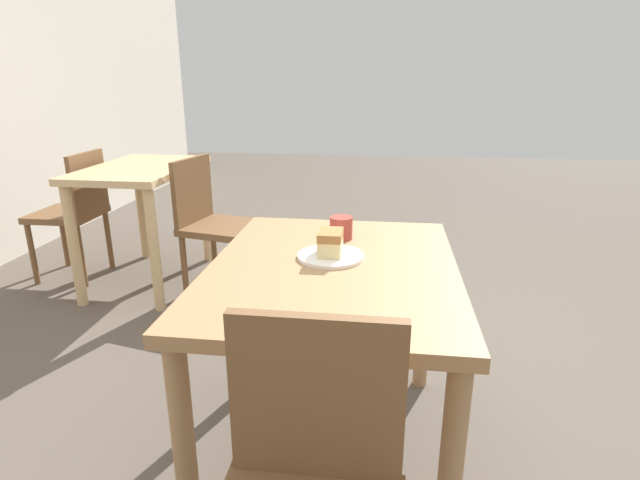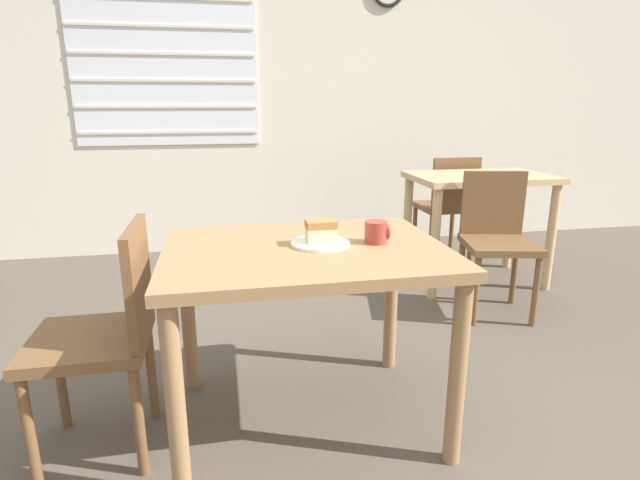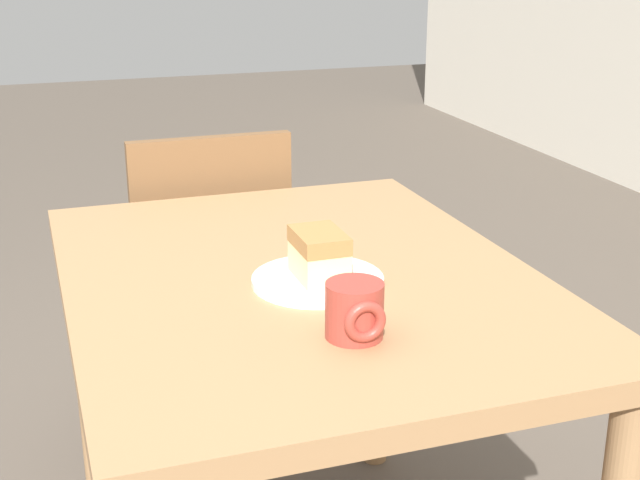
{
  "view_description": "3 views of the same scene",
  "coord_description": "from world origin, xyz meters",
  "px_view_note": "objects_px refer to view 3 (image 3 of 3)",
  "views": [
    {
      "loc": [
        -1.58,
        0.3,
        1.29
      ],
      "look_at": [
        -0.05,
        0.5,
        0.78
      ],
      "focal_mm": 28.0,
      "sensor_mm": 36.0,
      "label": 1
    },
    {
      "loc": [
        -0.4,
        -1.27,
        1.23
      ],
      "look_at": [
        -0.06,
        0.47,
        0.74
      ],
      "focal_mm": 28.0,
      "sensor_mm": 36.0,
      "label": 2
    },
    {
      "loc": [
        1.24,
        0.03,
        1.27
      ],
      "look_at": [
        -0.06,
        0.47,
        0.8
      ],
      "focal_mm": 50.0,
      "sensor_mm": 36.0,
      "label": 3
    }
  ],
  "objects_px": {
    "cake_slice": "(319,255)",
    "plate": "(318,280)",
    "coffee_mug": "(355,311)",
    "dining_table_near": "(300,329)",
    "chair_near_window": "(205,272)"
  },
  "relations": [
    {
      "from": "dining_table_near",
      "to": "cake_slice",
      "type": "xyz_separation_m",
      "value": [
        0.06,
        0.02,
        0.16
      ]
    },
    {
      "from": "chair_near_window",
      "to": "cake_slice",
      "type": "bearing_deg",
      "value": 93.14
    },
    {
      "from": "chair_near_window",
      "to": "coffee_mug",
      "type": "height_order",
      "value": "chair_near_window"
    },
    {
      "from": "plate",
      "to": "dining_table_near",
      "type": "bearing_deg",
      "value": -166.45
    },
    {
      "from": "cake_slice",
      "to": "plate",
      "type": "bearing_deg",
      "value": -156.2
    },
    {
      "from": "plate",
      "to": "coffee_mug",
      "type": "xyz_separation_m",
      "value": [
        0.21,
        -0.01,
        0.04
      ]
    },
    {
      "from": "plate",
      "to": "coffee_mug",
      "type": "distance_m",
      "value": 0.22
    },
    {
      "from": "chair_near_window",
      "to": "cake_slice",
      "type": "distance_m",
      "value": 0.83
    },
    {
      "from": "coffee_mug",
      "to": "plate",
      "type": "bearing_deg",
      "value": 175.97
    },
    {
      "from": "dining_table_near",
      "to": "coffee_mug",
      "type": "xyz_separation_m",
      "value": [
        0.27,
        -0.0,
        0.15
      ]
    },
    {
      "from": "cake_slice",
      "to": "coffee_mug",
      "type": "distance_m",
      "value": 0.21
    },
    {
      "from": "cake_slice",
      "to": "coffee_mug",
      "type": "height_order",
      "value": "cake_slice"
    },
    {
      "from": "chair_near_window",
      "to": "plate",
      "type": "distance_m",
      "value": 0.81
    },
    {
      "from": "dining_table_near",
      "to": "coffee_mug",
      "type": "height_order",
      "value": "coffee_mug"
    },
    {
      "from": "dining_table_near",
      "to": "chair_near_window",
      "type": "relative_size",
      "value": 1.22
    }
  ]
}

